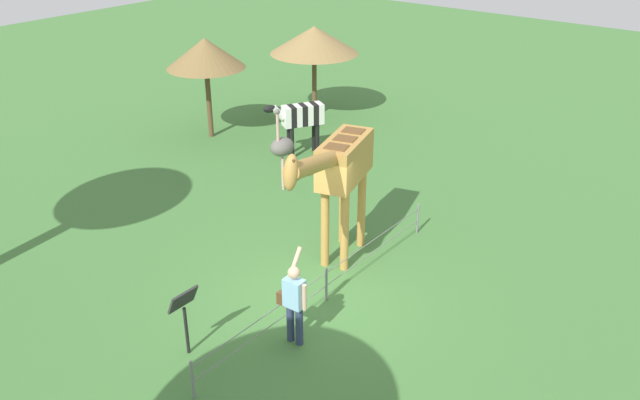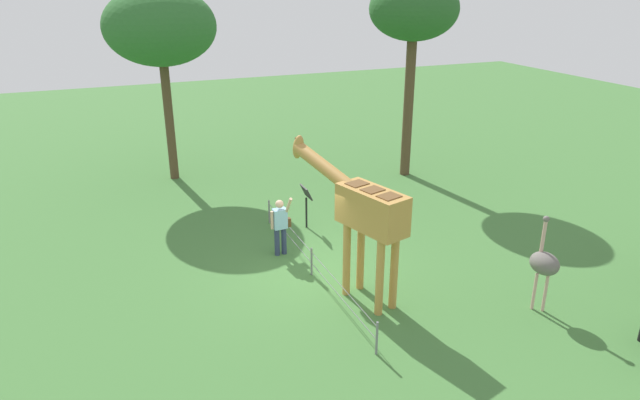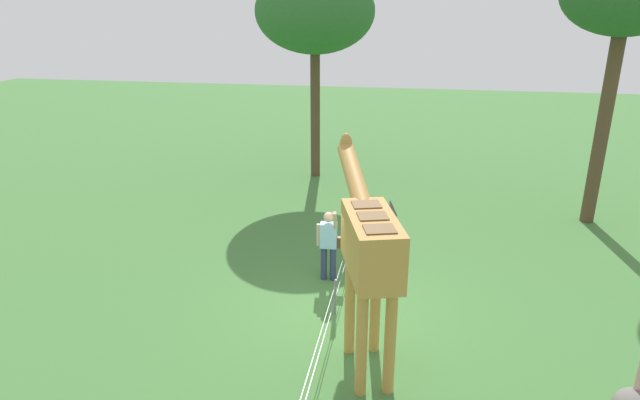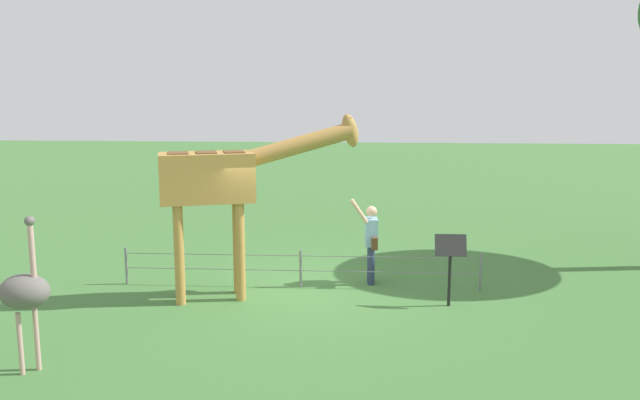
% 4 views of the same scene
% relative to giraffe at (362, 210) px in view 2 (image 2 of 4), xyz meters
% --- Properties ---
extents(ground_plane, '(60.00, 60.00, 0.00)m').
position_rel_giraffe_xyz_m(ground_plane, '(1.33, 0.51, -2.19)').
color(ground_plane, '#427538').
extents(giraffe, '(3.74, 1.50, 3.44)m').
position_rel_giraffe_xyz_m(giraffe, '(0.00, 0.00, 0.00)').
color(giraffe, '#BC8942').
rests_on(giraffe, ground_plane).
extents(visitor, '(0.56, 0.58, 1.76)m').
position_rel_giraffe_xyz_m(visitor, '(2.71, 1.04, -1.28)').
color(visitor, navy).
rests_on(visitor, ground_plane).
extents(ostrich, '(0.70, 0.56, 2.25)m').
position_rel_giraffe_xyz_m(ostrich, '(-2.11, -3.43, -1.01)').
color(ostrich, '#CC9E93').
rests_on(ostrich, ground_plane).
extents(tree_east, '(3.10, 3.10, 7.10)m').
position_rel_giraffe_xyz_m(tree_east, '(7.31, -5.50, 3.72)').
color(tree_east, brown).
rests_on(tree_east, ground_plane).
extents(tree_northeast, '(3.83, 3.83, 6.80)m').
position_rel_giraffe_xyz_m(tree_northeast, '(10.22, 2.71, 3.24)').
color(tree_northeast, brown).
rests_on(tree_northeast, ground_plane).
extents(info_sign, '(0.56, 0.21, 1.32)m').
position_rel_giraffe_xyz_m(info_sign, '(4.12, -0.24, -1.24)').
color(info_sign, black).
rests_on(info_sign, ground_plane).
extents(wire_fence, '(7.05, 0.05, 0.75)m').
position_rel_giraffe_xyz_m(wire_fence, '(1.33, 0.70, -1.78)').
color(wire_fence, slate).
rests_on(wire_fence, ground_plane).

